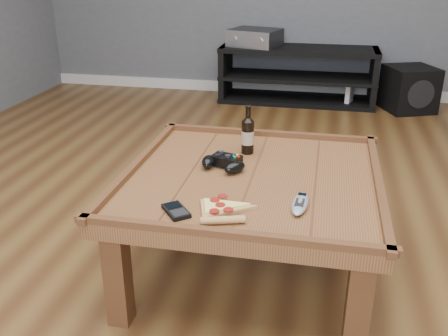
% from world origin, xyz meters
% --- Properties ---
extents(ground, '(6.00, 6.00, 0.00)m').
position_xyz_m(ground, '(0.00, 0.00, 0.00)').
color(ground, '#4B2C15').
rests_on(ground, ground).
extents(baseboard, '(5.00, 0.02, 0.10)m').
position_xyz_m(baseboard, '(0.00, 2.99, 0.05)').
color(baseboard, silver).
rests_on(baseboard, ground).
extents(coffee_table, '(1.03, 1.03, 0.48)m').
position_xyz_m(coffee_table, '(0.00, 0.00, 0.39)').
color(coffee_table, '#5F2E1B').
rests_on(coffee_table, ground).
extents(media_console, '(1.40, 0.45, 0.50)m').
position_xyz_m(media_console, '(0.00, 2.75, 0.25)').
color(media_console, black).
rests_on(media_console, ground).
extents(beer_bottle, '(0.06, 0.06, 0.22)m').
position_xyz_m(beer_bottle, '(-0.06, 0.24, 0.54)').
color(beer_bottle, black).
rests_on(beer_bottle, coffee_table).
extents(game_controller, '(0.20, 0.17, 0.06)m').
position_xyz_m(game_controller, '(-0.13, 0.04, 0.48)').
color(game_controller, black).
rests_on(game_controller, coffee_table).
extents(pizza_slice, '(0.23, 0.30, 0.03)m').
position_xyz_m(pizza_slice, '(-0.06, -0.32, 0.46)').
color(pizza_slice, '#AF784C').
rests_on(pizza_slice, coffee_table).
extents(smartphone, '(0.12, 0.13, 0.02)m').
position_xyz_m(smartphone, '(-0.21, -0.36, 0.46)').
color(smartphone, black).
rests_on(smartphone, coffee_table).
extents(remote_control, '(0.07, 0.19, 0.03)m').
position_xyz_m(remote_control, '(0.20, -0.23, 0.46)').
color(remote_control, gray).
rests_on(remote_control, coffee_table).
extents(av_receiver, '(0.50, 0.45, 0.15)m').
position_xyz_m(av_receiver, '(-0.40, 2.74, 0.57)').
color(av_receiver, black).
rests_on(av_receiver, media_console).
extents(subwoofer, '(0.50, 0.50, 0.38)m').
position_xyz_m(subwoofer, '(0.97, 2.67, 0.19)').
color(subwoofer, black).
rests_on(subwoofer, ground).
extents(game_console, '(0.13, 0.18, 0.20)m').
position_xyz_m(game_console, '(0.48, 2.69, 0.09)').
color(game_console, gray).
rests_on(game_console, ground).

